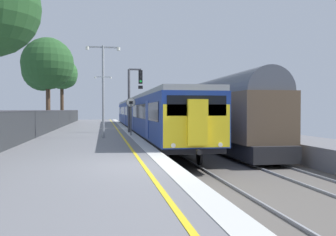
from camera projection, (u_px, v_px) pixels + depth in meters
ground at (239, 182)px, 11.67m from camera, size 17.40×110.00×1.21m
commuter_train_at_platform at (144, 114)px, 33.75m from camera, size 2.83×39.31×3.81m
freight_train_adjacent_track at (166, 111)px, 46.32m from camera, size 2.60×60.51×4.66m
signal_gantry at (133, 92)px, 27.48m from camera, size 1.10×0.24×4.69m
speed_limit_sign at (131, 111)px, 24.16m from camera, size 0.59×0.08×2.43m
platform_lamp_mid at (103, 83)px, 21.96m from camera, size 2.00×0.20×5.43m
platform_lamp_far at (103, 96)px, 44.55m from camera, size 2.00×0.20×5.68m
background_tree_centre at (63, 75)px, 47.43m from camera, size 3.96×3.96×8.24m
background_tree_right at (46, 66)px, 31.48m from camera, size 4.36×4.39×7.71m
background_tree_back at (48, 61)px, 40.84m from camera, size 4.79×4.79×9.57m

